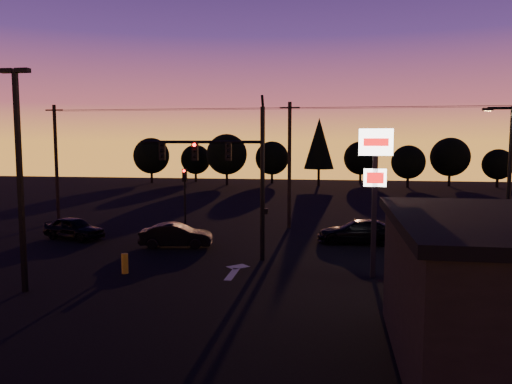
# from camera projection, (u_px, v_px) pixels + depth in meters

# --- Properties ---
(ground) EXTENTS (120.00, 120.00, 0.00)m
(ground) POSITION_uv_depth(u_px,v_px,m) (217.00, 279.00, 22.59)
(ground) COLOR black
(ground) RESTS_ON ground
(lane_arrow) EXTENTS (1.20, 3.10, 0.01)m
(lane_arrow) POSITION_uv_depth(u_px,v_px,m) (235.00, 270.00, 24.15)
(lane_arrow) COLOR beige
(lane_arrow) RESTS_ON ground
(traffic_signal_mast) EXTENTS (6.79, 0.52, 8.58)m
(traffic_signal_mast) POSITION_uv_depth(u_px,v_px,m) (232.00, 166.00, 26.03)
(traffic_signal_mast) COLOR black
(traffic_signal_mast) RESTS_ON ground
(secondary_signal) EXTENTS (0.30, 0.31, 4.35)m
(secondary_signal) POSITION_uv_depth(u_px,v_px,m) (185.00, 190.00, 34.36)
(secondary_signal) COLOR black
(secondary_signal) RESTS_ON ground
(parking_lot_light) EXTENTS (1.25, 0.30, 9.14)m
(parking_lot_light) POSITION_uv_depth(u_px,v_px,m) (19.00, 165.00, 20.27)
(parking_lot_light) COLOR black
(parking_lot_light) RESTS_ON ground
(pylon_sign) EXTENTS (1.50, 0.28, 6.80)m
(pylon_sign) POSITION_uv_depth(u_px,v_px,m) (375.00, 171.00, 22.48)
(pylon_sign) COLOR black
(pylon_sign) RESTS_ON ground
(streetlight) EXTENTS (1.55, 0.35, 8.00)m
(streetlight) POSITION_uv_depth(u_px,v_px,m) (507.00, 177.00, 25.39)
(streetlight) COLOR black
(streetlight) RESTS_ON ground
(utility_pole_0) EXTENTS (1.40, 0.26, 9.00)m
(utility_pole_0) POSITION_uv_depth(u_px,v_px,m) (56.00, 163.00, 38.36)
(utility_pole_0) COLOR black
(utility_pole_0) RESTS_ON ground
(utility_pole_1) EXTENTS (1.40, 0.26, 9.00)m
(utility_pole_1) POSITION_uv_depth(u_px,v_px,m) (289.00, 164.00, 35.57)
(utility_pole_1) COLOR black
(utility_pole_1) RESTS_ON ground
(power_wires) EXTENTS (36.00, 1.22, 0.07)m
(power_wires) POSITION_uv_depth(u_px,v_px,m) (290.00, 108.00, 35.17)
(power_wires) COLOR black
(power_wires) RESTS_ON ground
(bollard) EXTENTS (0.32, 0.32, 0.95)m
(bollard) POSITION_uv_depth(u_px,v_px,m) (125.00, 264.00, 23.59)
(bollard) COLOR gold
(bollard) RESTS_ON ground
(tree_0) EXTENTS (5.36, 5.36, 6.74)m
(tree_0) POSITION_uv_depth(u_px,v_px,m) (151.00, 156.00, 74.72)
(tree_0) COLOR black
(tree_0) RESTS_ON ground
(tree_1) EXTENTS (4.54, 4.54, 5.71)m
(tree_1) POSITION_uv_depth(u_px,v_px,m) (196.00, 159.00, 76.81)
(tree_1) COLOR black
(tree_1) RESTS_ON ground
(tree_2) EXTENTS (5.77, 5.78, 7.26)m
(tree_2) POSITION_uv_depth(u_px,v_px,m) (227.00, 154.00, 70.87)
(tree_2) COLOR black
(tree_2) RESTS_ON ground
(tree_3) EXTENTS (4.95, 4.95, 6.22)m
(tree_3) POSITION_uv_depth(u_px,v_px,m) (272.00, 158.00, 73.93)
(tree_3) COLOR black
(tree_3) RESTS_ON ground
(tree_4) EXTENTS (4.18, 4.18, 9.50)m
(tree_4) POSITION_uv_depth(u_px,v_px,m) (319.00, 143.00, 69.68)
(tree_4) COLOR black
(tree_4) RESTS_ON ground
(tree_5) EXTENTS (4.95, 4.95, 6.22)m
(tree_5) POSITION_uv_depth(u_px,v_px,m) (361.00, 158.00, 73.88)
(tree_5) COLOR black
(tree_5) RESTS_ON ground
(tree_6) EXTENTS (4.54, 4.54, 5.71)m
(tree_6) POSITION_uv_depth(u_px,v_px,m) (408.00, 162.00, 67.09)
(tree_6) COLOR black
(tree_6) RESTS_ON ground
(tree_7) EXTENTS (5.36, 5.36, 6.74)m
(tree_7) POSITION_uv_depth(u_px,v_px,m) (450.00, 157.00, 69.05)
(tree_7) COLOR black
(tree_7) RESTS_ON ground
(tree_8) EXTENTS (4.12, 4.12, 5.19)m
(tree_8) POSITION_uv_depth(u_px,v_px,m) (498.00, 164.00, 67.23)
(tree_8) COLOR black
(tree_8) RESTS_ON ground
(car_left) EXTENTS (4.48, 2.86, 1.42)m
(car_left) POSITION_uv_depth(u_px,v_px,m) (74.00, 228.00, 31.85)
(car_left) COLOR black
(car_left) RESTS_ON ground
(car_mid) EXTENTS (4.41, 2.09, 1.40)m
(car_mid) POSITION_uv_depth(u_px,v_px,m) (176.00, 235.00, 29.47)
(car_mid) COLOR black
(car_mid) RESTS_ON ground
(car_right) EXTENTS (4.99, 2.03, 1.45)m
(car_right) POSITION_uv_depth(u_px,v_px,m) (358.00, 232.00, 30.55)
(car_right) COLOR black
(car_right) RESTS_ON ground
(suv_parked) EXTENTS (2.73, 5.24, 1.41)m
(suv_parked) POSITION_uv_depth(u_px,v_px,m) (450.00, 280.00, 20.01)
(suv_parked) COLOR black
(suv_parked) RESTS_ON ground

